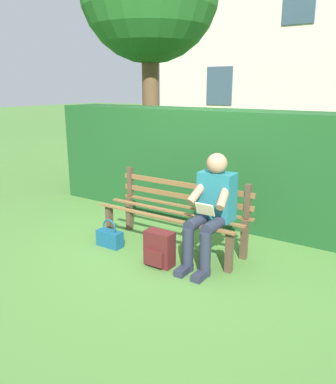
# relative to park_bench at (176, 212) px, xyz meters

# --- Properties ---
(ground) EXTENTS (60.00, 60.00, 0.00)m
(ground) POSITION_rel_park_bench_xyz_m (0.00, 0.07, -0.43)
(ground) COLOR #477533
(park_bench) EXTENTS (1.80, 0.55, 0.85)m
(park_bench) POSITION_rel_park_bench_xyz_m (0.00, 0.00, 0.00)
(park_bench) COLOR #4C3828
(park_bench) RESTS_ON ground
(person_seated) EXTENTS (0.44, 0.73, 1.19)m
(person_seated) POSITION_rel_park_bench_xyz_m (-0.55, 0.18, 0.21)
(person_seated) COLOR #1E6672
(person_seated) RESTS_ON ground
(hedge_backdrop) EXTENTS (6.09, 0.79, 1.64)m
(hedge_backdrop) POSITION_rel_park_bench_xyz_m (-0.31, -1.21, 0.38)
(hedge_backdrop) COLOR #19471E
(hedge_backdrop) RESTS_ON ground
(building_facade) EXTENTS (9.43, 3.21, 6.66)m
(building_facade) POSITION_rel_park_bench_xyz_m (1.13, -9.66, 2.90)
(building_facade) COLOR beige
(building_facade) RESTS_ON ground
(backpack) EXTENTS (0.31, 0.24, 0.38)m
(backpack) POSITION_rel_park_bench_xyz_m (-0.13, 0.54, -0.24)
(backpack) COLOR #4C1919
(backpack) RESTS_ON ground
(handbag) EXTENTS (0.32, 0.14, 0.34)m
(handbag) POSITION_rel_park_bench_xyz_m (0.66, 0.45, -0.32)
(handbag) COLOR navy
(handbag) RESTS_ON ground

